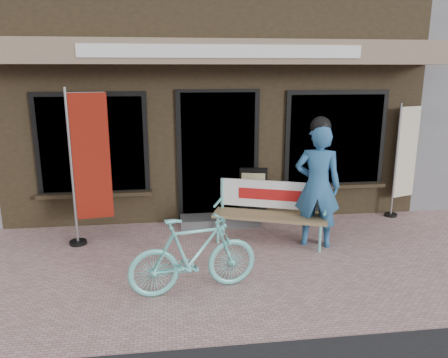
{
  "coord_description": "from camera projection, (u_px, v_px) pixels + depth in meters",
  "views": [
    {
      "loc": [
        -0.82,
        -5.03,
        2.52
      ],
      "look_at": [
        -0.07,
        0.7,
        1.05
      ],
      "focal_mm": 35.0,
      "sensor_mm": 36.0,
      "label": 1
    }
  ],
  "objects": [
    {
      "name": "ground",
      "position": [
        237.0,
        272.0,
        5.55
      ],
      "size": [
        70.0,
        70.0,
        0.0
      ],
      "primitive_type": "plane",
      "color": "#BB918E",
      "rests_on": "ground"
    },
    {
      "name": "storefront",
      "position": [
        202.0,
        46.0,
        9.59
      ],
      "size": [
        7.0,
        6.77,
        6.0
      ],
      "color": "black",
      "rests_on": "ground"
    },
    {
      "name": "bench",
      "position": [
        271.0,
        207.0,
        6.45
      ],
      "size": [
        1.7,
        0.97,
        0.9
      ],
      "rotation": [
        0.0,
        0.0,
        -0.36
      ],
      "color": "#6CD3CC",
      "rests_on": "ground"
    },
    {
      "name": "person",
      "position": [
        318.0,
        184.0,
        6.21
      ],
      "size": [
        0.75,
        0.61,
        1.88
      ],
      "rotation": [
        0.0,
        0.0,
        -0.33
      ],
      "color": "#2A5F93",
      "rests_on": "ground"
    },
    {
      "name": "bicycle",
      "position": [
        194.0,
        255.0,
        4.98
      ],
      "size": [
        1.56,
        0.7,
        0.91
      ],
      "primitive_type": "imported",
      "rotation": [
        0.0,
        0.0,
        1.76
      ],
      "color": "#6CD3CC",
      "rests_on": "ground"
    },
    {
      "name": "nobori_red",
      "position": [
        88.0,
        166.0,
        6.21
      ],
      "size": [
        0.67,
        0.28,
        2.28
      ],
      "rotation": [
        0.0,
        0.0,
        0.14
      ],
      "color": "gray",
      "rests_on": "ground"
    },
    {
      "name": "nobori_cream",
      "position": [
        404.0,
        158.0,
        7.5
      ],
      "size": [
        0.58,
        0.29,
        1.96
      ],
      "rotation": [
        0.0,
        0.0,
        0.32
      ],
      "color": "gray",
      "rests_on": "ground"
    },
    {
      "name": "menu_stand",
      "position": [
        253.0,
        194.0,
        7.31
      ],
      "size": [
        0.47,
        0.2,
        0.92
      ],
      "rotation": [
        0.0,
        0.0,
        -0.24
      ],
      "color": "black",
      "rests_on": "ground"
    }
  ]
}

